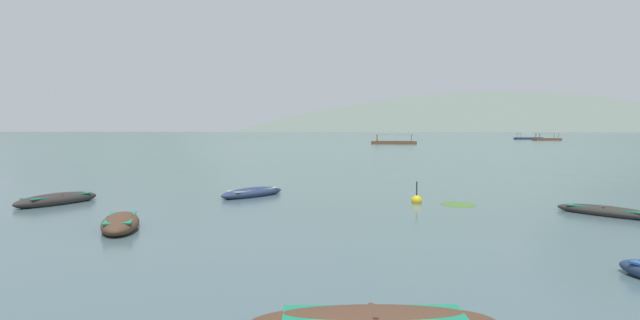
# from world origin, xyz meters

# --- Properties ---
(ground_plane) EXTENTS (6000.00, 6000.00, 0.00)m
(ground_plane) POSITION_xyz_m (0.00, 1500.00, 0.00)
(ground_plane) COLOR #476066
(mountain_1) EXTENTS (999.45, 999.45, 289.80)m
(mountain_1) POSITION_xyz_m (-876.23, 1990.46, 144.90)
(mountain_1) COLOR #4C5B56
(mountain_1) RESTS_ON ground
(mountain_2) EXTENTS (1309.88, 1309.88, 298.76)m
(mountain_2) POSITION_xyz_m (-448.56, 1736.03, 149.38)
(mountain_2) COLOR #56665B
(mountain_2) RESTS_ON ground
(mountain_3) EXTENTS (2038.11, 2038.11, 548.18)m
(mountain_3) POSITION_xyz_m (300.25, 1887.64, 274.09)
(mountain_3) COLOR slate
(mountain_3) RESTS_ON ground
(mountain_4) EXTENTS (1438.02, 1438.02, 580.76)m
(mountain_4) POSITION_xyz_m (861.13, 1664.95, 290.38)
(mountain_4) COLOR #4C5B56
(mountain_4) RESTS_ON ground
(rowboat_1) EXTENTS (3.51, 4.12, 0.58)m
(rowboat_1) POSITION_xyz_m (-4.56, 23.76, 0.18)
(rowboat_1) COLOR navy
(rowboat_1) RESTS_ON ground
(rowboat_2) EXTENTS (3.00, 4.43, 0.64)m
(rowboat_2) POSITION_xyz_m (-13.24, 20.56, 0.20)
(rowboat_2) COLOR #2D2826
(rowboat_2) RESTS_ON ground
(rowboat_4) EXTENTS (2.19, 3.86, 0.66)m
(rowboat_4) POSITION_xyz_m (-7.80, 14.13, 0.21)
(rowboat_4) COLOR #4C3323
(rowboat_4) RESTS_ON ground
(rowboat_6) EXTENTS (3.40, 3.98, 0.48)m
(rowboat_6) POSITION_xyz_m (10.66, 17.58, 0.15)
(rowboat_6) COLOR #2D2826
(rowboat_6) RESTS_ON ground
(ferry_0) EXTENTS (10.11, 4.82, 2.54)m
(ferry_0) POSITION_xyz_m (71.12, 195.95, 0.45)
(ferry_0) COLOR navy
(ferry_0) RESTS_ON ground
(ferry_1) EXTENTS (11.34, 4.99, 2.54)m
(ferry_1) POSITION_xyz_m (15.12, 130.54, 0.45)
(ferry_1) COLOR brown
(ferry_1) RESTS_ON ground
(ferry_2) EXTENTS (9.56, 4.85, 2.54)m
(ferry_2) POSITION_xyz_m (70.39, 177.14, 0.45)
(ferry_2) COLOR brown
(ferry_2) RESTS_ON ground
(mooring_buoy) EXTENTS (0.51, 0.51, 1.16)m
(mooring_buoy) POSITION_xyz_m (3.58, 21.30, 0.11)
(mooring_buoy) COLOR yellow
(mooring_buoy) RESTS_ON ground
(weed_patch_1) EXTENTS (1.58, 2.04, 0.14)m
(weed_patch_1) POSITION_xyz_m (5.41, 20.67, 0.00)
(weed_patch_1) COLOR #477033
(weed_patch_1) RESTS_ON ground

